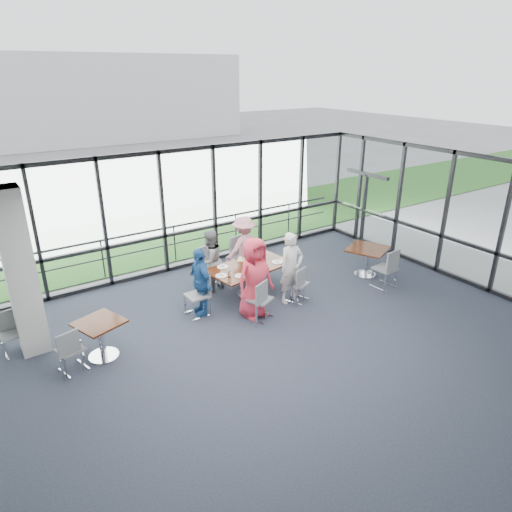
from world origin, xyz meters
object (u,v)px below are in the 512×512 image
main_table (249,270)px  chair_main_nl (260,299)px  chair_spare_la (71,349)px  chair_spare_lb (12,334)px  chair_spare_r (385,268)px  diner_far_left (210,261)px  diner_near_left (255,278)px  diner_near_right (291,268)px  chair_main_fl (209,268)px  side_table_left (100,328)px  chair_main_fr (239,258)px  diner_end (200,281)px  chair_main_end (197,295)px  side_table_right (367,252)px  structural_column (21,274)px  diner_far_right (244,247)px  chair_main_nr (298,284)px

main_table → chair_main_nl: (-0.43, -1.09, -0.16)m
chair_spare_la → chair_spare_lb: (-0.80, 1.17, -0.02)m
chair_main_nl → chair_spare_r: (3.42, -0.42, 0.03)m
diner_far_left → chair_spare_la: bearing=5.4°
diner_far_left → chair_spare_r: size_ratio=1.53×
main_table → diner_far_left: (-0.64, 0.73, 0.14)m
diner_near_left → diner_near_right: bearing=-0.1°
chair_main_nl → chair_main_fl: size_ratio=0.96×
diner_near_left → chair_main_fl: (-0.12, 1.85, -0.42)m
chair_spare_r → chair_spare_la: bearing=168.4°
side_table_left → chair_main_fr: 4.41m
side_table_left → diner_end: (2.31, 0.47, 0.15)m
side_table_left → diner_far_left: diner_far_left is taller
diner_end → chair_spare_la: size_ratio=1.78×
chair_main_end → main_table: bearing=96.5°
chair_spare_r → chair_main_fr: bearing=129.4°
side_table_right → chair_main_fl: size_ratio=1.28×
chair_main_fr → chair_spare_r: size_ratio=0.97×
diner_end → chair_main_nl: diner_end is taller
chair_main_fl → chair_spare_lb: (-4.47, -0.51, -0.08)m
chair_main_fl → structural_column: bearing=-5.4°
diner_end → chair_main_end: size_ratio=1.62×
diner_end → chair_spare_lb: size_ratio=1.87×
chair_main_fr → diner_near_left: bearing=53.0°
side_table_left → chair_main_fl: (3.10, 1.56, -0.13)m
diner_far_left → main_table: bearing=114.2°
diner_far_right → chair_main_fl: bearing=-6.1°
chair_main_end → structural_column: bearing=-100.8°
chair_main_nr → chair_spare_la: (-5.01, 0.15, 0.00)m
side_table_right → chair_main_nr: chair_main_nr is taller
side_table_right → chair_spare_r: bearing=-102.2°
diner_far_right → chair_main_fl: size_ratio=1.68×
diner_near_left → chair_spare_r: 3.51m
structural_column → diner_near_right: bearing=-12.6°
diner_far_right → chair_spare_la: bearing=14.7°
diner_near_right → structural_column: bearing=169.8°
chair_main_nl → chair_spare_lb: 4.84m
chair_main_end → chair_main_nl: bearing=47.9°
structural_column → main_table: structural_column is taller
main_table → diner_near_left: size_ratio=1.16×
main_table → chair_spare_r: (2.99, -1.51, -0.13)m
diner_far_right → chair_spare_la: (-4.68, -1.65, -0.38)m
chair_main_fl → chair_spare_r: size_ratio=0.97×
chair_spare_r → chair_main_fl: bearing=139.8°
diner_far_right → diner_end: 2.10m
structural_column → chair_spare_r: bearing=-13.8°
diner_near_left → chair_spare_r: size_ratio=1.80×
diner_near_left → chair_spare_lb: 4.80m
chair_main_fr → chair_spare_lb: chair_main_fr is taller
chair_main_nr → diner_near_right: bearing=134.8°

